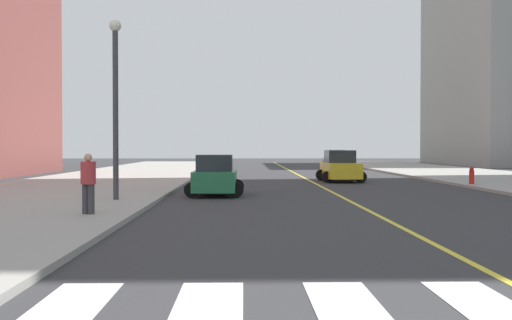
{
  "coord_description": "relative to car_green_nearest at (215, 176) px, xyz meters",
  "views": [
    {
      "loc": [
        -4.04,
        -3.45,
        2.07
      ],
      "look_at": [
        -3.26,
        36.18,
        1.24
      ],
      "focal_mm": 43.97,
      "sensor_mm": 36.0,
      "label": 1
    }
  ],
  "objects": [
    {
      "name": "pedestrian_walking_west",
      "position": [
        -3.23,
        -8.72,
        0.29
      ],
      "size": [
        0.43,
        0.43,
        1.73
      ],
      "rotation": [
        0.0,
        0.0,
        2.83
      ],
      "color": "#38383D",
      "rests_on": "sidewalk_kerb_west"
    },
    {
      "name": "car_gray_second",
      "position": [
        10.53,
        36.63,
        0.01
      ],
      "size": [
        2.59,
        4.04,
        1.77
      ],
      "rotation": [
        0.0,
        0.0,
        3.19
      ],
      "color": "slate",
      "rests_on": "ground"
    },
    {
      "name": "car_yellow_third",
      "position": [
        6.98,
        10.57,
        0.06
      ],
      "size": [
        2.64,
        4.21,
        1.87
      ],
      "rotation": [
        0.0,
        0.0,
        3.15
      ],
      "color": "gold",
      "rests_on": "ground"
    },
    {
      "name": "sidewalk_kerb_west",
      "position": [
        -6.95,
        -3.22,
        -0.74
      ],
      "size": [
        10.0,
        120.0,
        0.15
      ],
      "primitive_type": "cube",
      "color": "#9E9B93",
      "rests_on": "ground"
    },
    {
      "name": "lane_divider_paint",
      "position": [
        5.25,
        16.78,
        -0.81
      ],
      "size": [
        0.16,
        80.0,
        0.01
      ],
      "primitive_type": "cube",
      "color": "yellow",
      "rests_on": "ground"
    },
    {
      "name": "fire_hydrant",
      "position": [
        13.0,
        5.42,
        -0.24
      ],
      "size": [
        0.26,
        0.26,
        0.89
      ],
      "color": "red",
      "rests_on": "sidewalk_kerb_east"
    },
    {
      "name": "car_green_nearest",
      "position": [
        0.0,
        0.0,
        0.0
      ],
      "size": [
        2.45,
        3.91,
        1.74
      ],
      "rotation": [
        0.0,
        0.0,
        -0.01
      ],
      "color": "#236B42",
      "rests_on": "ground"
    },
    {
      "name": "street_lamp",
      "position": [
        -3.44,
        -3.8,
        3.25
      ],
      "size": [
        0.44,
        0.44,
        6.54
      ],
      "color": "#38383D",
      "rests_on": "sidewalk_kerb_west"
    }
  ]
}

